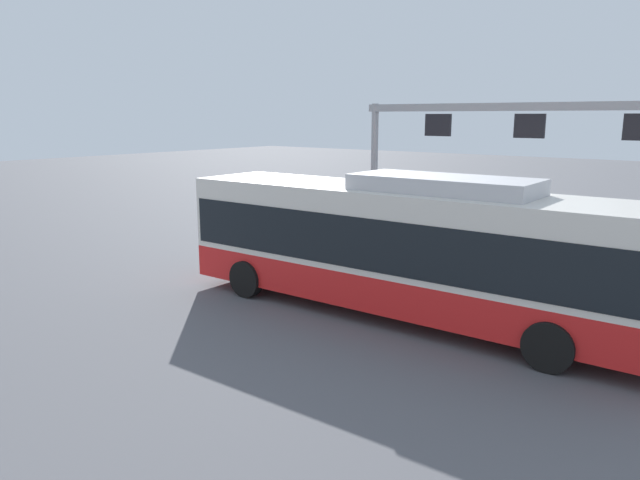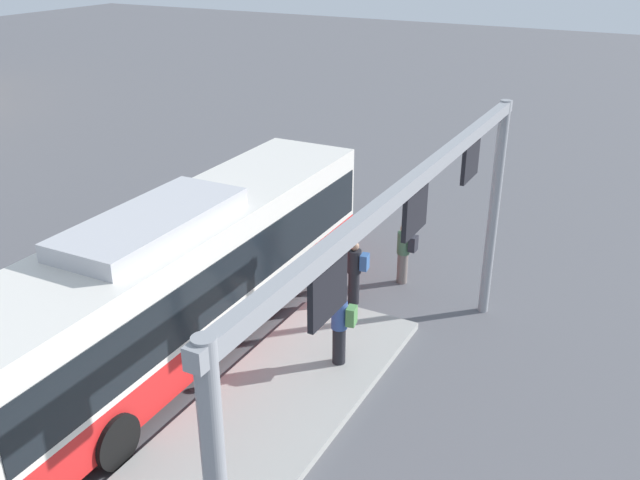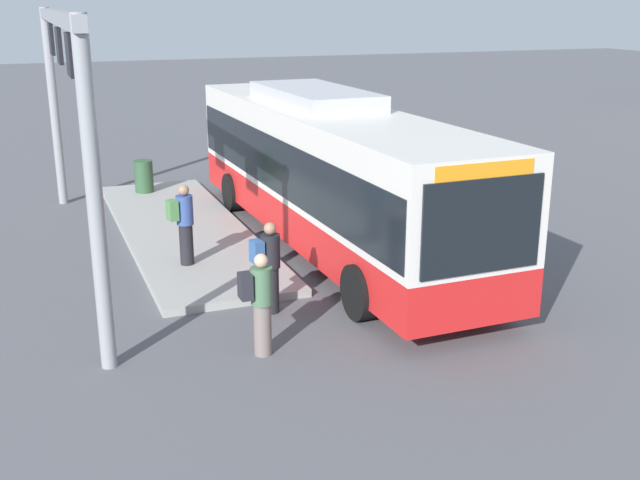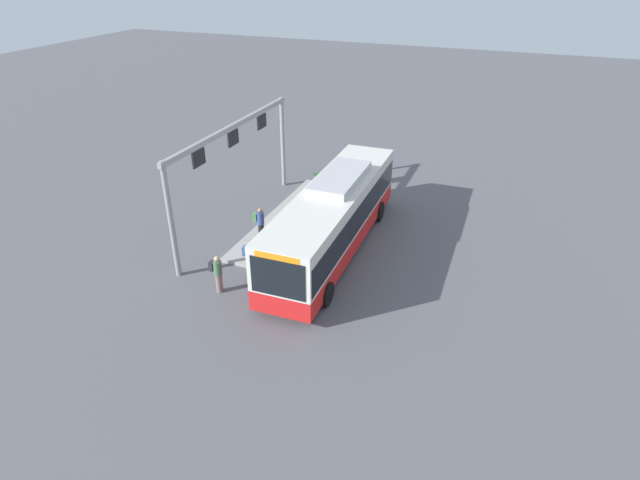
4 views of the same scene
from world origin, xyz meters
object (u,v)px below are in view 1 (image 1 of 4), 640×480
at_px(bus_main, 407,243).
at_px(person_boarding, 324,236).
at_px(person_waiting_mid, 446,247).
at_px(person_waiting_near, 352,245).

relative_size(bus_main, person_boarding, 7.20).
bearing_deg(bus_main, person_waiting_mid, -80.45).
relative_size(bus_main, person_waiting_near, 7.20).
height_order(bus_main, person_boarding, bus_main).
bearing_deg(person_waiting_mid, person_boarding, -95.44).
xyz_separation_m(bus_main, person_boarding, (4.94, -3.14, -0.92)).
height_order(person_waiting_near, person_waiting_mid, person_waiting_mid).
xyz_separation_m(person_boarding, person_waiting_mid, (-4.30, -0.29, 0.16)).
height_order(bus_main, person_waiting_near, bus_main).
distance_m(bus_main, person_waiting_near, 4.27).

